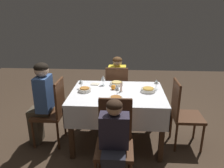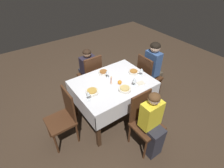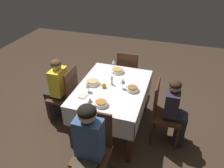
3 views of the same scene
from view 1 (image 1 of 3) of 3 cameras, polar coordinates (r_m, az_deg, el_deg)
The scene contains 20 objects.
ground_plane at distance 3.35m, azimuth 1.32°, elevation -14.67°, with size 8.00×8.00×0.00m, color #3D2D21.
dining_table at distance 3.03m, azimuth 1.42°, elevation -4.02°, with size 1.28×0.96×0.78m.
chair_east at distance 3.19m, azimuth -15.18°, elevation -6.43°, with size 0.41×0.40×0.96m.
chair_south at distance 3.78m, azimuth 1.27°, elevation -1.68°, with size 0.40×0.41×0.96m.
chair_north at distance 2.44m, azimuth 0.62°, elevation -14.17°, with size 0.40×0.41×0.96m.
chair_west at distance 3.18m, azimuth 18.01°, elevation -6.84°, with size 0.41×0.40×0.96m.
person_adult_denim at distance 3.19m, azimuth -18.06°, elevation -3.74°, with size 0.34×0.30×1.20m.
person_child_yellow at distance 3.91m, azimuth 1.38°, elevation 0.20°, with size 0.30×0.33×1.09m.
person_child_dark at distance 2.28m, azimuth 0.40°, elevation -15.58°, with size 0.30×0.33×1.03m.
bowl_east at distance 3.03m, azimuth -7.18°, elevation -1.50°, with size 0.18×0.18×0.06m.
wine_glass_east at distance 3.13m, azimuth -8.13°, elevation 0.54°, with size 0.07×0.07×0.14m.
bowl_south at distance 3.25m, azimuth 1.21°, elevation 0.12°, with size 0.20×0.20×0.06m.
wine_glass_south at distance 3.23m, azimuth -2.34°, elevation 1.46°, with size 0.07×0.07×0.15m.
bowl_north at distance 2.71m, azimuth 0.99°, elevation -3.89°, with size 0.18×0.18×0.06m.
wine_glass_north at distance 2.81m, azimuth 1.25°, elevation -1.08°, with size 0.07×0.07×0.16m.
bowl_west at distance 3.04m, azimuth 9.41°, elevation -1.53°, with size 0.20×0.20×0.06m.
wine_glass_west at distance 3.12m, azimuth 11.50°, elevation 0.51°, with size 0.07×0.07×0.15m.
candle_centerpiece at distance 2.99m, azimuth 2.39°, elevation -1.01°, with size 0.05×0.05×0.15m.
orange_fruit at distance 3.08m, azimuth 0.36°, elevation -0.83°, with size 0.07×0.07×0.07m, color orange.
napkin_red_folded at distance 3.30m, azimuth -4.43°, elevation -0.05°, with size 0.13×0.11×0.01m.
Camera 1 is at (-0.10, 2.79, 1.86)m, focal length 35.00 mm.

